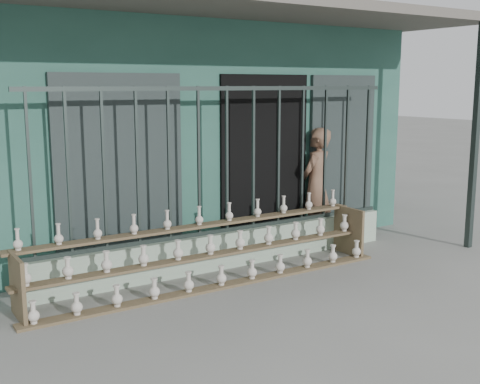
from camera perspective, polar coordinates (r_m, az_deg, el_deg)
ground at (r=6.64m, az=4.72°, el=-9.82°), size 60.00×60.00×0.00m
workshop_building at (r=9.96m, az=-10.09°, el=6.29°), size 7.40×6.60×3.21m
parapet_wall at (r=7.60m, az=-1.22°, el=-5.43°), size 5.00×0.20×0.45m
security_fence at (r=7.37m, az=-1.26°, el=3.02°), size 5.00×0.04×1.80m
shelf_rack at (r=6.98m, az=-2.80°, el=-5.70°), size 4.50×0.68×0.85m
elderly_woman at (r=8.73m, az=7.22°, el=0.62°), size 0.72×0.61×1.66m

